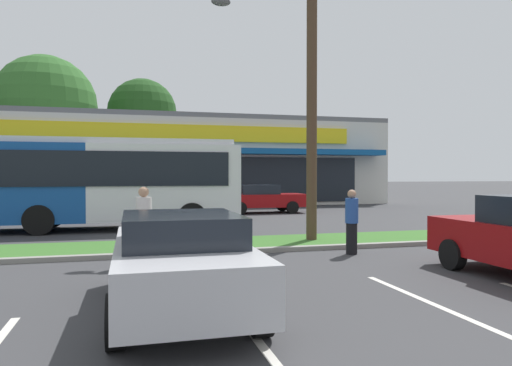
{
  "coord_description": "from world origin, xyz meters",
  "views": [
    {
      "loc": [
        -2.42,
        1.19,
        1.99
      ],
      "look_at": [
        2.07,
        18.1,
        1.68
      ],
      "focal_mm": 33.24,
      "sensor_mm": 36.0,
      "label": 1
    }
  ],
  "objects": [
    {
      "name": "grass_median",
      "position": [
        0.0,
        14.0,
        0.06
      ],
      "size": [
        56.0,
        2.2,
        0.12
      ],
      "primitive_type": "cube",
      "color": "#386B28",
      "rests_on": "ground_plane"
    },
    {
      "name": "curb_lip",
      "position": [
        0.0,
        12.78,
        0.06
      ],
      "size": [
        56.0,
        0.24,
        0.12
      ],
      "primitive_type": "cube",
      "color": "gray",
      "rests_on": "ground_plane"
    },
    {
      "name": "parking_stripe_1",
      "position": [
        -0.96,
        6.59,
        0.0
      ],
      "size": [
        0.12,
        4.8,
        0.01
      ],
      "primitive_type": "cube",
      "color": "silver",
      "rests_on": "ground_plane"
    },
    {
      "name": "parking_stripe_2",
      "position": [
        2.05,
        7.02,
        0.0
      ],
      "size": [
        0.12,
        4.8,
        0.01
      ],
      "primitive_type": "cube",
      "color": "silver",
      "rests_on": "ground_plane"
    },
    {
      "name": "storefront_building",
      "position": [
        -1.12,
        35.94,
        2.91
      ],
      "size": [
        31.4,
        13.21,
        5.82
      ],
      "color": "beige",
      "rests_on": "ground_plane"
    },
    {
      "name": "tree_mid_left",
      "position": [
        -9.08,
        42.73,
        7.55
      ],
      "size": [
        8.14,
        8.14,
        11.63
      ],
      "color": "#473323",
      "rests_on": "ground_plane"
    },
    {
      "name": "tree_mid",
      "position": [
        -1.33,
        45.99,
        7.62
      ],
      "size": [
        6.26,
        6.26,
        10.78
      ],
      "color": "#473323",
      "rests_on": "ground_plane"
    },
    {
      "name": "utility_pole",
      "position": [
        2.47,
        13.94,
        5.25
      ],
      "size": [
        3.16,
        2.36,
        9.81
      ],
      "color": "#4C3826",
      "rests_on": "ground_plane"
    },
    {
      "name": "city_bus",
      "position": [
        -4.42,
        19.09,
        1.77
      ],
      "size": [
        11.83,
        2.83,
        3.25
      ],
      "rotation": [
        0.0,
        0.0,
        -0.02
      ],
      "color": "#144793",
      "rests_on": "ground_plane"
    },
    {
      "name": "car_3",
      "position": [
        4.14,
        24.8,
        0.75
      ],
      "size": [
        4.38,
        1.89,
        1.45
      ],
      "color": "maroon",
      "rests_on": "ground_plane"
    },
    {
      "name": "car_4",
      "position": [
        -1.74,
        8.05,
        0.75
      ],
      "size": [
        1.92,
        4.35,
        1.43
      ],
      "rotation": [
        0.0,
        0.0,
        1.57
      ],
      "color": "#B7B7BC",
      "rests_on": "ground_plane"
    },
    {
      "name": "pedestrian_near_bench",
      "position": [
        -2.14,
        11.89,
        0.86
      ],
      "size": [
        0.35,
        0.35,
        1.72
      ],
      "rotation": [
        0.0,
        0.0,
        3.65
      ],
      "color": "#47423D",
      "rests_on": "ground_plane"
    },
    {
      "name": "pedestrian_by_pole",
      "position": [
        2.9,
        11.94,
        0.81
      ],
      "size": [
        0.32,
        0.32,
        1.61
      ],
      "rotation": [
        0.0,
        0.0,
        6.21
      ],
      "color": "black",
      "rests_on": "ground_plane"
    }
  ]
}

